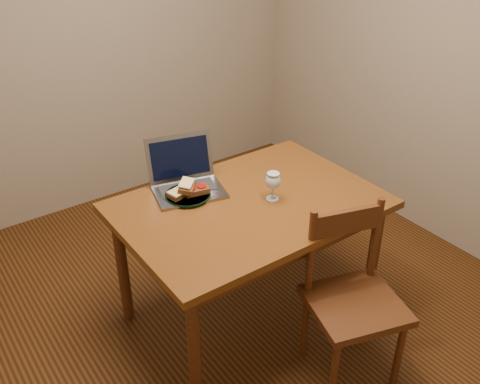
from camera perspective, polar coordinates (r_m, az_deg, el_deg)
floor at (r=3.18m, az=-1.38°, el=-12.36°), size 3.20×3.20×0.02m
back_wall at (r=3.87m, az=-15.85°, el=16.68°), size 3.20×0.02×2.60m
right_wall at (r=3.60m, az=20.78°, el=14.89°), size 0.02×3.20×2.60m
table at (r=2.74m, az=0.99°, el=-2.63°), size 1.30×0.90×0.74m
chair at (r=2.58m, az=12.05°, el=-10.44°), size 0.52×0.50×0.45m
plate at (r=2.74m, az=-5.59°, el=-0.42°), size 0.23×0.23×0.02m
sandwich_cheese at (r=2.72m, az=-6.45°, el=-0.05°), size 0.13×0.09×0.04m
sandwich_tomato at (r=2.74m, az=-4.70°, el=0.30°), size 0.14×0.10×0.04m
sandwich_top at (r=2.72m, az=-5.71°, el=0.64°), size 0.13×0.14×0.04m
milk_glass at (r=2.69m, az=3.53°, el=0.63°), size 0.08×0.08×0.15m
laptop at (r=2.81m, az=-5.90°, el=1.76°), size 0.42×0.40×0.26m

